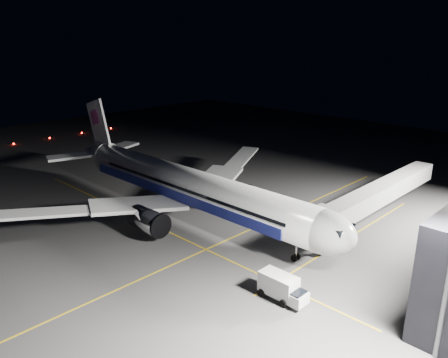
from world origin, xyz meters
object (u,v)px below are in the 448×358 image
Objects in this scene: safety_cone_a at (244,210)px; safety_cone_c at (214,201)px; safety_cone_b at (235,219)px; baggage_tug at (204,189)px; airliner at (185,185)px; service_truck at (282,287)px; jet_bridge at (375,196)px.

safety_cone_c is at bearing -173.93° from safety_cone_a.
safety_cone_b reaches higher than safety_cone_c.
baggage_tug is 13.56m from safety_cone_b.
safety_cone_b reaches higher than safety_cone_a.
airliner is 21.36× the size of baggage_tug.
baggage_tug is at bearing 173.29° from safety_cone_a.
baggage_tug is at bearing 157.46° from safety_cone_c.
service_truck is at bearing -17.99° from airliner.
baggage_tug is 4.88× the size of safety_cone_c.
safety_cone_a is at bearing 111.83° from safety_cone_b.
jet_bridge reaches higher than safety_cone_c.
service_truck is (25.67, -8.33, -3.64)m from airliner.
baggage_tug reaches higher than safety_cone_b.
safety_cone_b is (1.55, -3.87, 0.04)m from safety_cone_a.
service_truck is 9.13× the size of safety_cone_b.
jet_bridge is 58.34× the size of safety_cone_c.
service_truck reaches higher than safety_cone_b.
safety_cone_c is (-0.73, 7.20, -4.87)m from airliner.
safety_cone_b is at bearing 146.08° from service_truck.
airliner is 114.31× the size of safety_cone_a.
jet_bridge is (23.08, 18.06, -0.58)m from airliner.
safety_cone_a is at bearing 6.07° from safety_cone_c.
safety_cone_b is 8.44m from safety_cone_c.
safety_cone_c reaches higher than safety_cone_a.
jet_bridge is 30.11m from baggage_tug.
safety_cone_c is (4.72, -1.96, -0.54)m from baggage_tug.
airliner reaches higher than safety_cone_a.
jet_bridge reaches higher than service_truck.
airliner is at bearing -84.19° from safety_cone_c.
safety_cone_c is at bearing 149.17° from service_truck.
baggage_tug reaches higher than safety_cone_c.
service_truck is at bearing -15.96° from baggage_tug.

